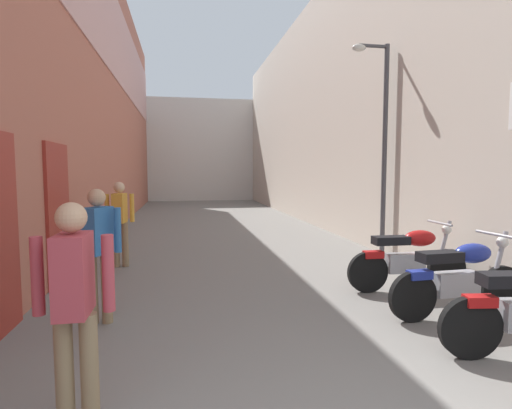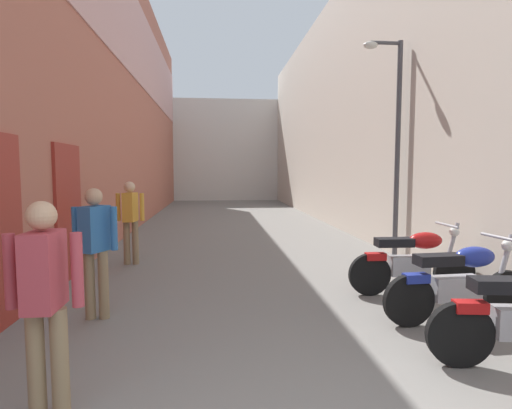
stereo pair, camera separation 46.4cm
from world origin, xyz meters
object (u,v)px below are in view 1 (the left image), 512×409
pedestrian_further_down (120,217)px  motorcycle_fourth (409,257)px  pedestrian_by_doorway (74,300)px  street_lamp (381,133)px  motorcycle_third (460,277)px  pedestrian_mid_alley (98,246)px

pedestrian_further_down → motorcycle_fourth: bearing=-28.0°
pedestrian_by_doorway → pedestrian_further_down: bearing=94.8°
pedestrian_further_down → street_lamp: size_ratio=0.37×
motorcycle_third → pedestrian_mid_alley: 4.29m
street_lamp → motorcycle_fourth: bearing=-106.8°
pedestrian_by_doorway → street_lamp: 6.95m
pedestrian_by_doorway → street_lamp: size_ratio=0.37×
motorcycle_third → motorcycle_fourth: bearing=90.0°
motorcycle_fourth → pedestrian_further_down: (-4.41, 2.34, 0.42)m
motorcycle_fourth → pedestrian_by_doorway: bearing=-147.2°
pedestrian_mid_alley → pedestrian_further_down: 2.88m
motorcycle_third → motorcycle_fourth: same height
motorcycle_fourth → pedestrian_by_doorway: size_ratio=1.18×
pedestrian_mid_alley → pedestrian_further_down: size_ratio=1.00×
street_lamp → motorcycle_third: bearing=-101.5°
motorcycle_fourth → pedestrian_further_down: 5.01m
pedestrian_mid_alley → street_lamp: street_lamp is taller
motorcycle_fourth → pedestrian_further_down: pedestrian_further_down is taller
motorcycle_third → pedestrian_by_doorway: bearing=-159.9°
motorcycle_third → pedestrian_mid_alley: size_ratio=1.18×
motorcycle_third → pedestrian_mid_alley: pedestrian_mid_alley is taller
motorcycle_fourth → pedestrian_further_down: size_ratio=1.18×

